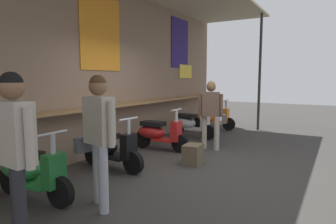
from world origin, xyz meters
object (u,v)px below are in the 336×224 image
Objects in this scene: scooter_black at (109,147)px; scooter_silver at (190,124)px; scooter_green at (29,171)px; shopper_with_handbag at (98,128)px; scooter_orange at (211,117)px; shopper_browsing at (15,142)px; shopper_passing at (212,109)px; scooter_red at (158,133)px; merchandise_crate at (193,154)px.

scooter_silver is (3.31, 0.00, 0.00)m from scooter_black.
scooter_green is 0.83× the size of shopper_with_handbag.
shopper_browsing is (-7.28, -0.99, 0.66)m from scooter_orange.
scooter_green is 4.08m from shopper_passing.
scooter_red is 1.36m from shopper_passing.
shopper_with_handbag is at bearing 3.70° from shopper_browsing.
shopper_with_handbag reaches higher than scooter_orange.
shopper_with_handbag is at bearing 13.60° from scooter_green.
shopper_passing is 1.52m from merchandise_crate.
shopper_with_handbag is at bearing -48.34° from scooter_black.
scooter_red is 0.83× the size of shopper_browsing.
scooter_black is 3.59× the size of merchandise_crate.
scooter_orange is 0.89× the size of shopper_passing.
merchandise_crate is at bearing 167.12° from shopper_passing.
scooter_black is (1.58, -0.00, 0.00)m from scooter_green.
scooter_red is 3.18m from shopper_with_handbag.
scooter_black is at bearing -86.32° from scooter_silver.
scooter_silver is 3.59× the size of merchandise_crate.
shopper_browsing reaches higher than scooter_silver.
merchandise_crate is (-1.31, -0.17, -0.75)m from shopper_passing.
shopper_browsing is 4.70m from shopper_passing.
scooter_green is 1.00× the size of scooter_black.
shopper_with_handbag reaches higher than scooter_red.
merchandise_crate is at bearing 62.57° from scooter_green.
shopper_with_handbag is at bearing -73.45° from scooter_red.
shopper_browsing reaches higher than scooter_green.
shopper_passing is at bearing 72.64° from scooter_green.
shopper_with_handbag is (-2.95, -1.01, 0.64)m from scooter_red.
scooter_black and scooter_silver have the same top height.
shopper_passing is (2.32, -1.05, 0.56)m from scooter_black.
scooter_black is 1.00× the size of scooter_red.
shopper_passing reaches higher than scooter_black.
scooter_red is at bearing -93.40° from scooter_orange.
scooter_silver is 4.76m from shopper_with_handbag.
scooter_orange is 6.32m from shopper_with_handbag.
scooter_orange is (3.26, -0.00, 0.00)m from scooter_red.
scooter_silver is 2.61m from merchandise_crate.
scooter_silver is at bearing 93.86° from scooter_black.
scooter_green and scooter_orange have the same top height.
shopper_with_handbag is at bearing -84.20° from scooter_orange.
scooter_silver is 5.81m from shopper_browsing.
shopper_passing is at bearing -39.82° from scooter_silver.
shopper_with_handbag reaches higher than scooter_black.
scooter_green is 4.90m from scooter_silver.
shopper_with_handbag is 1.07× the size of shopper_passing.
scooter_black is 2.60m from shopper_passing.
scooter_red reaches higher than merchandise_crate.
scooter_green and scooter_silver have the same top height.
shopper_with_handbag reaches higher than scooter_silver.
scooter_orange is 0.83× the size of shopper_browsing.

